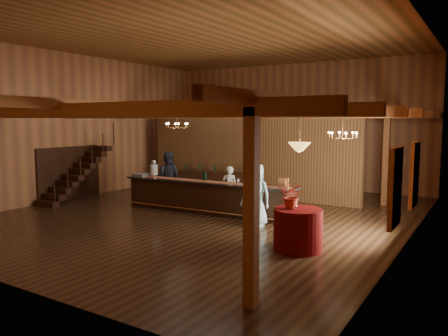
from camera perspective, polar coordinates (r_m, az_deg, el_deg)
The scene contains 29 objects.
floor at distance 14.14m, azimuth -2.03°, elevation -5.98°, with size 14.00×14.00×0.00m, color #402917.
ceiling at distance 14.04m, azimuth -2.12°, elevation 16.53°, with size 14.00×14.00×0.00m, color #AE6B3A.
wall_back at distance 20.01m, azimuth 9.21°, elevation 5.48°, with size 12.00×0.10×5.50m, color #B97541.
wall_left at distance 17.87m, azimuth -18.34°, elevation 5.16°, with size 0.10×14.00×5.50m, color #B97541.
wall_right at distance 11.60m, azimuth 23.45°, elevation 4.53°, with size 0.10×14.00×5.50m, color #B97541.
beam_grid at distance 14.24m, azimuth -0.94°, elevation 7.25°, with size 11.90×13.90×0.39m.
support_posts at distance 13.48m, azimuth -3.24°, elevation 0.31°, with size 9.20×10.20×3.20m.
partition_wall at distance 17.13m, azimuth 3.08°, elevation 1.41°, with size 9.00×0.18×3.10m, color brown.
window_right_front at distance 10.13m, azimuth 21.54°, elevation -2.39°, with size 0.12×1.05×1.75m, color white.
window_right_back at distance 12.68m, azimuth 23.65°, elevation -0.82°, with size 0.12×1.05×1.75m, color white.
staircase at distance 17.09m, azimuth -18.85°, elevation -0.78°, with size 1.00×2.80×2.00m.
backroom_boxes at distance 18.92m, azimuth 6.52°, elevation -1.27°, with size 4.10×0.60×1.10m.
tasting_bar at distance 14.18m, azimuth -2.33°, elevation -3.80°, with size 6.17×0.98×1.04m.
beverage_dispenser at distance 15.38m, azimuth -9.14°, elevation -0.11°, with size 0.26×0.26×0.60m.
glass_rack_tray at distance 15.62m, azimuth -10.66°, elevation -0.91°, with size 0.50×0.50×0.10m, color gray.
raffle_drum at distance 12.82m, azimuth 7.72°, elevation -1.85°, with size 0.34×0.24×0.30m.
bar_bottle_0 at distance 14.28m, azimuth -2.70°, elevation -1.07°, with size 0.07×0.07×0.30m, color black.
bar_bottle_1 at distance 14.24m, azimuth -2.46°, elevation -1.09°, with size 0.07×0.07×0.30m, color black.
backbar_shelf at distance 17.57m, azimuth -1.20°, elevation -2.00°, with size 3.35×0.52×0.94m, color black.
round_table at distance 10.30m, azimuth 9.63°, elevation -7.94°, with size 1.12×1.12×0.97m, color #680704.
chandelier_left at distance 15.28m, azimuth -6.15°, elevation 5.57°, with size 0.80×0.80×0.53m.
chandelier_right at distance 12.53m, azimuth 15.22°, elevation 4.22°, with size 0.80×0.80×0.76m.
pendant_lamp at distance 10.00m, azimuth 9.83°, elevation 2.76°, with size 0.52×0.52×0.90m.
bartender at distance 14.55m, azimuth 0.75°, elevation -2.65°, with size 0.54×0.36×1.48m, color silver.
staff_second at distance 15.97m, azimuth -7.34°, elevation -1.22°, with size 0.90×0.70×1.86m, color #252633.
guest at distance 12.38m, azimuth 4.16°, elevation -3.51°, with size 0.88×0.57×1.79m, color #94C6C9.
floor_plant at distance 15.95m, azimuth 15.26°, elevation -2.64°, with size 0.65×0.52×1.18m, color #3F702D.
table_flowers at distance 10.15m, azimuth 8.89°, elevation -3.61°, with size 0.53×0.46×0.59m, color #CC3D2C.
table_vase at distance 10.16m, azimuth 9.12°, elevation -4.54°, with size 0.13×0.13×0.27m, color #CA8849.
Camera 1 is at (7.69, -11.47, 3.00)m, focal length 35.00 mm.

